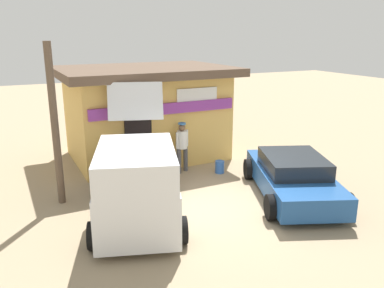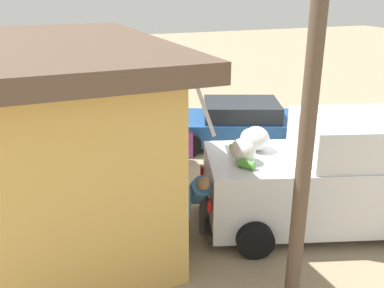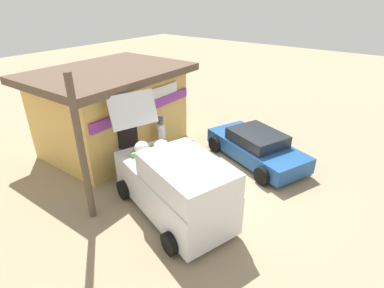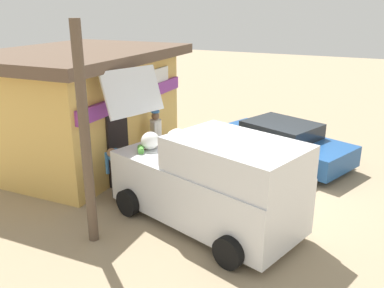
% 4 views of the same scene
% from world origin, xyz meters
% --- Properties ---
extents(ground_plane, '(60.00, 60.00, 0.00)m').
position_xyz_m(ground_plane, '(0.00, 0.00, 0.00)').
color(ground_plane, '#9E896B').
extents(storefront_bar, '(6.21, 4.61, 3.36)m').
position_xyz_m(storefront_bar, '(-0.70, 5.07, 1.73)').
color(storefront_bar, '#E0B259').
rests_on(storefront_bar, ground_plane).
extents(delivery_van, '(3.13, 4.96, 3.15)m').
position_xyz_m(delivery_van, '(-2.63, 0.11, 1.02)').
color(delivery_van, silver).
rests_on(delivery_van, ground_plane).
extents(parked_sedan, '(3.34, 4.60, 1.22)m').
position_xyz_m(parked_sedan, '(1.83, -0.34, 0.58)').
color(parked_sedan, '#1E4C8C').
rests_on(parked_sedan, ground_plane).
extents(vendor_standing, '(0.53, 0.45, 1.71)m').
position_xyz_m(vendor_standing, '(-0.22, 2.85, 0.98)').
color(vendor_standing, '#4C4C51').
rests_on(vendor_standing, ground_plane).
extents(customer_bending, '(0.74, 0.57, 1.36)m').
position_xyz_m(customer_bending, '(-2.30, 2.63, 0.83)').
color(customer_bending, '#4C4C51').
rests_on(customer_bending, ground_plane).
extents(unloaded_banana_pile, '(0.75, 0.88, 0.47)m').
position_xyz_m(unloaded_banana_pile, '(-1.62, 3.22, 0.22)').
color(unloaded_banana_pile, silver).
rests_on(unloaded_banana_pile, ground_plane).
extents(paint_bucket, '(0.31, 0.31, 0.41)m').
position_xyz_m(paint_bucket, '(0.88, 2.23, 0.21)').
color(paint_bucket, blue).
rests_on(paint_bucket, ground_plane).
extents(utility_pole, '(0.20, 0.20, 4.36)m').
position_xyz_m(utility_pole, '(-4.25, 2.00, 2.18)').
color(utility_pole, brown).
rests_on(utility_pole, ground_plane).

